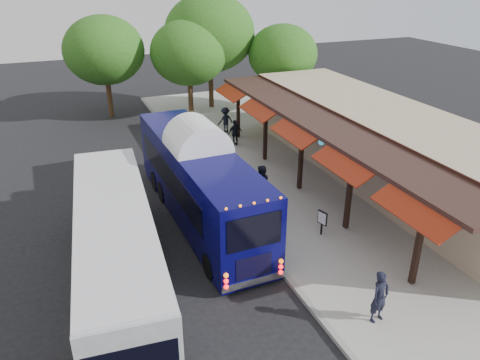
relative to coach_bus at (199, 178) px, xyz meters
name	(u,v)px	position (x,y,z in m)	size (l,w,h in m)	color
ground	(262,251)	(1.45, -3.36, -1.91)	(90.00, 90.00, 0.00)	black
sidewalk	(321,187)	(6.45, 0.64, -1.83)	(10.00, 40.00, 0.15)	#9E9B93
curb	(227,204)	(1.50, 0.64, -1.83)	(0.20, 40.00, 0.16)	gray
station_shelter	(381,144)	(9.83, 0.64, -0.06)	(8.15, 20.00, 3.60)	tan
coach_bus	(199,178)	(0.00, 0.00, 0.00)	(2.64, 11.19, 3.55)	#08064C
city_bus	(116,245)	(-3.98, -3.49, -0.27)	(3.27, 11.21, 2.97)	gray
ped_a	(380,297)	(3.04, -8.36, -0.89)	(0.63, 0.41, 1.73)	black
ped_b	(261,186)	(2.83, -0.11, -0.80)	(0.93, 0.72, 1.91)	black
ped_c	(235,133)	(4.58, 7.49, -0.97)	(0.93, 0.39, 1.58)	black
ped_d	(225,120)	(4.85, 9.92, -0.93)	(1.08, 0.62, 1.67)	black
sign_board	(322,219)	(4.05, -3.39, -1.04)	(0.18, 0.47, 1.06)	black
tree_left	(189,53)	(3.97, 14.73, 2.64)	(5.33, 5.33, 6.82)	#382314
tree_mid	(210,33)	(5.98, 16.04, 3.68)	(6.54, 6.54, 8.37)	#382314
tree_right	(283,54)	(10.52, 13.28, 2.33)	(4.96, 4.96, 6.36)	#382314
tree_far	(104,50)	(-1.47, 16.75, 2.81)	(5.53, 5.53, 7.08)	#382314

